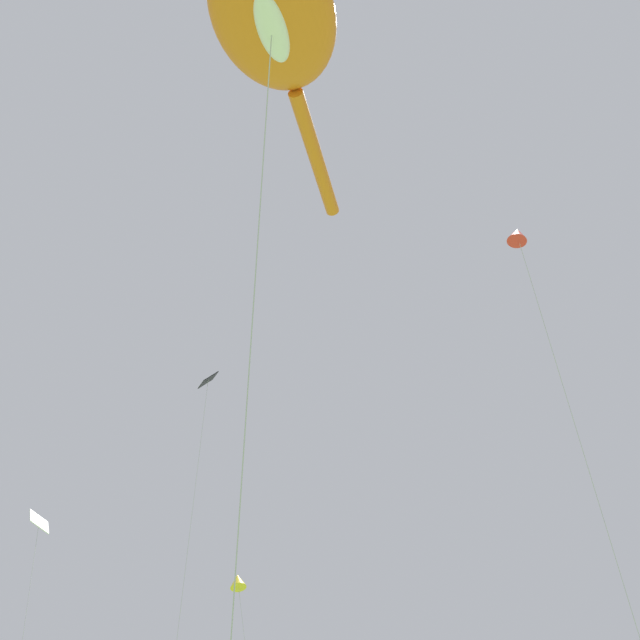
# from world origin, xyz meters

# --- Properties ---
(big_show_kite) EXTENTS (7.69, 6.55, 16.32)m
(big_show_kite) POSITION_xyz_m (-5.46, 5.98, 15.76)
(big_show_kite) COLOR orange
(big_show_kite) RESTS_ON ground
(small_kite_stunt_black) EXTENTS (5.30, 1.04, 17.88)m
(small_kite_stunt_black) POSITION_xyz_m (6.21, 6.07, 17.36)
(small_kite_stunt_black) COLOR red
(small_kite_stunt_black) RESTS_ON ground
(small_kite_delta_white) EXTENTS (1.09, 3.32, 11.09)m
(small_kite_delta_white) POSITION_xyz_m (12.02, 25.70, 10.59)
(small_kite_delta_white) COLOR yellow
(small_kite_delta_white) RESTS_ON ground
(small_kite_streamer_purple) EXTENTS (1.71, 5.02, 12.74)m
(small_kite_streamer_purple) POSITION_xyz_m (3.08, 29.32, 11.78)
(small_kite_streamer_purple) COLOR white
(small_kite_streamer_purple) RESTS_ON ground
(small_kite_bird_shape) EXTENTS (1.45, 2.15, 20.86)m
(small_kite_bird_shape) POSITION_xyz_m (8.72, 25.52, 19.37)
(small_kite_bird_shape) COLOR black
(small_kite_bird_shape) RESTS_ON ground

